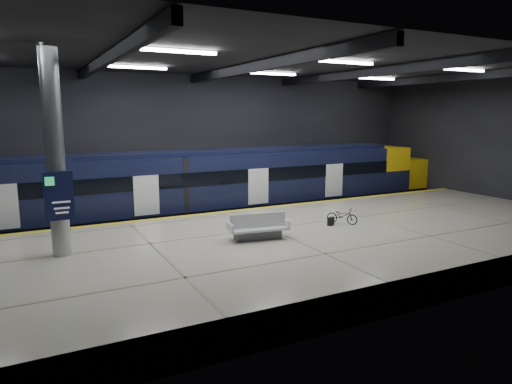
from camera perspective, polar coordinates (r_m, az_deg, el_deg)
ground at (r=20.28m, az=0.22°, el=-6.93°), size 30.00×30.00×0.00m
room_shell at (r=19.43m, az=0.23°, el=9.45°), size 30.10×16.10×8.05m
platform at (r=18.04m, az=3.93°, el=-7.26°), size 30.00×11.00×1.10m
safety_strip at (r=22.40m, az=-3.03°, el=-2.42°), size 30.00×0.40×0.01m
rails at (r=25.10m, az=-5.61°, el=-3.53°), size 30.00×1.52×0.16m
train at (r=25.08m, az=-3.65°, el=1.10°), size 29.40×2.84×3.79m
bench at (r=17.41m, az=0.22°, el=-4.77°), size 2.40×1.29×1.00m
bicycle at (r=20.15m, az=10.72°, el=-2.93°), size 1.18×1.38×0.71m
pannier_bag at (r=19.83m, az=9.33°, el=-3.63°), size 0.35×0.29×0.35m
info_column at (r=16.28m, az=-23.81°, el=4.15°), size 0.90×0.78×6.90m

